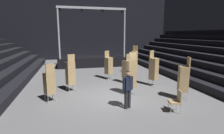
# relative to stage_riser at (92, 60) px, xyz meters

# --- Properties ---
(ground_plane) EXTENTS (22.00, 30.00, 0.10)m
(ground_plane) POSITION_rel_stage_riser_xyz_m (0.00, -9.46, -0.64)
(ground_plane) COLOR slate
(arena_end_wall) EXTENTS (22.00, 0.30, 8.00)m
(arena_end_wall) POSITION_rel_stage_riser_xyz_m (0.00, 5.54, 3.41)
(arena_end_wall) COLOR black
(arena_end_wall) RESTS_ON ground_plane
(stage_riser) EXTENTS (6.74, 2.76, 5.68)m
(stage_riser) POSITION_rel_stage_riser_xyz_m (0.00, 0.00, 0.00)
(stage_riser) COLOR black
(stage_riser) RESTS_ON ground_plane
(man_with_tie) EXTENTS (0.56, 0.37, 1.70)m
(man_with_tie) POSITION_rel_stage_riser_xyz_m (0.17, -11.07, 0.37)
(man_with_tie) COLOR black
(man_with_tie) RESTS_ON ground_plane
(chair_stack_front_left) EXTENTS (0.60, 0.60, 2.22)m
(chair_stack_front_left) POSITION_rel_stage_riser_xyz_m (2.86, -8.12, 0.52)
(chair_stack_front_left) COLOR #B2B5BA
(chair_stack_front_left) RESTS_ON ground_plane
(chair_stack_front_right) EXTENTS (0.60, 0.60, 1.88)m
(chair_stack_front_right) POSITION_rel_stage_riser_xyz_m (-3.22, -9.42, 0.35)
(chair_stack_front_right) COLOR #B2B5BA
(chair_stack_front_right) RESTS_ON ground_plane
(chair_stack_mid_left) EXTENTS (0.57, 0.57, 2.14)m
(chair_stack_mid_left) POSITION_rel_stage_riser_xyz_m (-2.22, -8.02, 0.48)
(chair_stack_mid_left) COLOR #B2B5BA
(chair_stack_mid_left) RESTS_ON ground_plane
(chair_stack_mid_right) EXTENTS (0.62, 0.62, 2.31)m
(chair_stack_mid_right) POSITION_rel_stage_riser_xyz_m (2.95, -4.44, 0.56)
(chair_stack_mid_right) COLOR #B2B5BA
(chair_stack_mid_right) RESTS_ON ground_plane
(chair_stack_mid_centre) EXTENTS (0.56, 0.56, 2.14)m
(chair_stack_mid_centre) POSITION_rel_stage_riser_xyz_m (3.19, -10.66, 0.48)
(chair_stack_mid_centre) COLOR #B2B5BA
(chair_stack_mid_centre) RESTS_ON ground_plane
(chair_stack_rear_left) EXTENTS (0.59, 0.59, 1.96)m
(chair_stack_rear_left) POSITION_rel_stage_riser_xyz_m (1.39, -7.14, 0.40)
(chair_stack_rear_left) COLOR #B2B5BA
(chair_stack_rear_left) RESTS_ON ground_plane
(chair_stack_rear_right) EXTENTS (0.60, 0.60, 2.05)m
(chair_stack_rear_right) POSITION_rel_stage_riser_xyz_m (0.46, -5.86, 0.44)
(chair_stack_rear_right) COLOR #B2B5BA
(chair_stack_rear_right) RESTS_ON ground_plane
(chair_stack_rear_centre) EXTENTS (0.46, 0.46, 2.31)m
(chair_stack_rear_centre) POSITION_rel_stage_riser_xyz_m (0.92, -9.39, 0.56)
(chair_stack_rear_centre) COLOR #B2B5BA
(chair_stack_rear_centre) RESTS_ON ground_plane
(loose_chair_near_man) EXTENTS (0.53, 0.53, 0.95)m
(loose_chair_near_man) POSITION_rel_stage_riser_xyz_m (2.00, -11.93, -0.05)
(loose_chair_near_man) COLOR #B2B5BA
(loose_chair_near_man) RESTS_ON ground_plane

